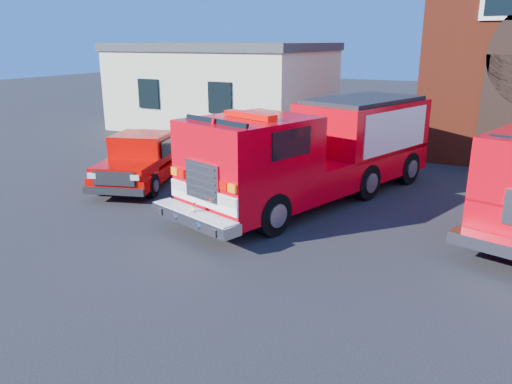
% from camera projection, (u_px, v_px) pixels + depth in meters
% --- Properties ---
extents(ground, '(100.00, 100.00, 0.00)m').
position_uv_depth(ground, '(278.00, 230.00, 12.22)').
color(ground, black).
rests_on(ground, ground).
extents(side_building, '(10.20, 8.20, 4.35)m').
position_uv_depth(side_building, '(226.00, 85.00, 26.57)').
color(side_building, beige).
rests_on(side_building, ground).
extents(fire_engine, '(5.20, 9.39, 2.79)m').
position_uv_depth(fire_engine, '(319.00, 150.00, 14.26)').
color(fire_engine, black).
rests_on(fire_engine, ground).
extents(pickup_truck, '(3.21, 5.32, 1.64)m').
position_uv_depth(pickup_truck, '(146.00, 159.00, 16.20)').
color(pickup_truck, black).
rests_on(pickup_truck, ground).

